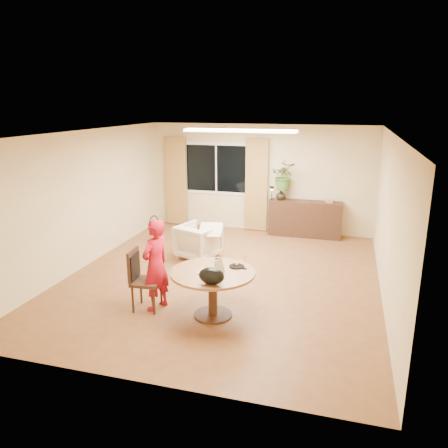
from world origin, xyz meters
name	(u,v)px	position (x,y,z in m)	size (l,w,h in m)	color
floor	(223,277)	(0.00, 0.00, 0.00)	(6.50, 6.50, 0.00)	brown
ceiling	(223,133)	(0.00, 0.00, 2.60)	(6.50, 6.50, 0.00)	white
wall_back	(259,178)	(0.00, 3.25, 1.30)	(5.50, 5.50, 0.00)	tan
wall_left	(85,199)	(-2.75, 0.00, 1.30)	(6.50, 6.50, 0.00)	tan
wall_right	(389,219)	(2.75, 0.00, 1.30)	(6.50, 6.50, 0.00)	tan
window	(216,169)	(-1.10, 3.23, 1.50)	(1.70, 0.03, 1.30)	white
curtain_left	(176,181)	(-2.15, 3.15, 1.15)	(0.55, 0.08, 2.25)	olive
curtain_right	(257,185)	(-0.05, 3.15, 1.15)	(0.55, 0.08, 2.25)	olive
ceiling_panel	(240,131)	(0.00, 1.20, 2.57)	(2.20, 0.35, 0.05)	white
dining_table	(213,281)	(0.27, -1.47, 0.56)	(1.25, 1.25, 0.71)	brown
dining_chair	(146,280)	(-0.78, -1.53, 0.48)	(0.46, 0.42, 0.95)	black
child	(156,265)	(-0.64, -1.47, 0.71)	(0.34, 0.52, 1.43)	red
laptop	(210,265)	(0.24, -1.53, 0.83)	(0.34, 0.23, 0.23)	#B7B7BC
tumbler	(217,262)	(0.26, -1.23, 0.77)	(0.08, 0.08, 0.11)	white
wine_glass	(245,263)	(0.70, -1.25, 0.81)	(0.07, 0.07, 0.20)	white
pot_lid	(237,266)	(0.56, -1.20, 0.73)	(0.23, 0.23, 0.04)	white
handbag	(211,276)	(0.39, -1.92, 0.83)	(0.36, 0.21, 0.24)	black
armchair	(198,241)	(-0.77, 0.88, 0.35)	(0.75, 0.77, 0.70)	beige
throw	(211,226)	(-0.48, 0.80, 0.72)	(0.45, 0.55, 0.03)	beige
sideboard	(305,219)	(1.17, 3.01, 0.42)	(1.70, 0.42, 0.85)	black
vase	(281,195)	(0.57, 3.01, 0.97)	(0.24, 0.24, 0.25)	black
bouquet	(284,176)	(0.64, 3.01, 1.43)	(0.59, 0.51, 0.66)	#2C6726
book_stack	(329,201)	(1.70, 3.01, 0.89)	(0.18, 0.14, 0.08)	#97674C
desk_lamp	(272,193)	(0.36, 2.96, 1.02)	(0.14, 0.14, 0.34)	black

